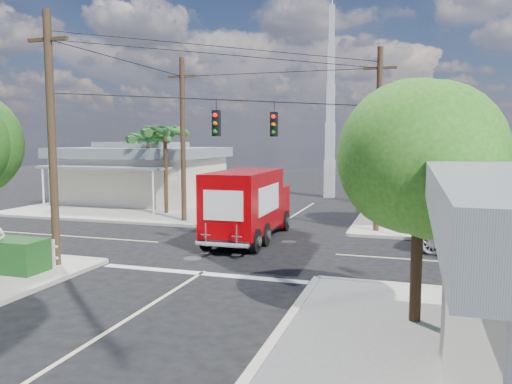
% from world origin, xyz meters
% --- Properties ---
extents(ground, '(120.00, 120.00, 0.00)m').
position_xyz_m(ground, '(0.00, 0.00, 0.00)').
color(ground, black).
rests_on(ground, ground).
extents(sidewalk_ne, '(14.12, 14.12, 0.14)m').
position_xyz_m(sidewalk_ne, '(10.88, 10.88, 0.07)').
color(sidewalk_ne, '#A5A095').
rests_on(sidewalk_ne, ground).
extents(sidewalk_nw, '(14.12, 14.12, 0.14)m').
position_xyz_m(sidewalk_nw, '(-10.88, 10.88, 0.07)').
color(sidewalk_nw, '#A5A095').
rests_on(sidewalk_nw, ground).
extents(road_markings, '(32.00, 32.00, 0.01)m').
position_xyz_m(road_markings, '(0.00, -1.47, 0.01)').
color(road_markings, beige).
rests_on(road_markings, ground).
extents(building_nw, '(10.80, 10.20, 4.30)m').
position_xyz_m(building_nw, '(-12.00, 12.46, 2.22)').
color(building_nw, beige).
rests_on(building_nw, sidewalk_nw).
extents(radio_tower, '(0.80, 0.80, 17.00)m').
position_xyz_m(radio_tower, '(0.50, 20.00, 5.64)').
color(radio_tower, silver).
rests_on(radio_tower, ground).
extents(tree_ne_front, '(4.21, 4.14, 6.66)m').
position_xyz_m(tree_ne_front, '(7.21, 6.76, 4.77)').
color(tree_ne_front, '#422D1C').
rests_on(tree_ne_front, sidewalk_ne).
extents(tree_ne_back, '(3.77, 3.66, 5.82)m').
position_xyz_m(tree_ne_back, '(9.81, 8.96, 4.19)').
color(tree_ne_back, '#422D1C').
rests_on(tree_ne_back, sidewalk_ne).
extents(tree_se, '(3.67, 3.54, 5.62)m').
position_xyz_m(tree_se, '(7.01, -7.24, 4.04)').
color(tree_se, '#422D1C').
rests_on(tree_se, sidewalk_se).
extents(palm_nw_front, '(3.01, 3.08, 5.59)m').
position_xyz_m(palm_nw_front, '(-7.50, 7.50, 5.04)').
color(palm_nw_front, '#422D1C').
rests_on(palm_nw_front, sidewalk_nw).
extents(palm_nw_back, '(3.01, 3.08, 5.19)m').
position_xyz_m(palm_nw_back, '(-9.50, 9.00, 4.67)').
color(palm_nw_back, '#422D1C').
rests_on(palm_nw_back, sidewalk_nw).
extents(utility_poles, '(12.00, 10.68, 9.00)m').
position_xyz_m(utility_poles, '(-1.58, 1.60, 4.67)').
color(utility_poles, '#473321').
rests_on(utility_poles, ground).
extents(vending_boxes, '(1.90, 0.50, 1.10)m').
position_xyz_m(vending_boxes, '(6.50, 6.20, 0.69)').
color(vending_boxes, '#A51610').
rests_on(vending_boxes, sidewalk_ne).
extents(delivery_truck, '(2.52, 7.48, 3.21)m').
position_xyz_m(delivery_truck, '(-0.27, 1.72, 1.63)').
color(delivery_truck, black).
rests_on(delivery_truck, ground).
extents(parked_car, '(6.61, 4.20, 1.70)m').
position_xyz_m(parked_car, '(10.07, 1.79, 0.85)').
color(parked_car, silver).
rests_on(parked_car, ground).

